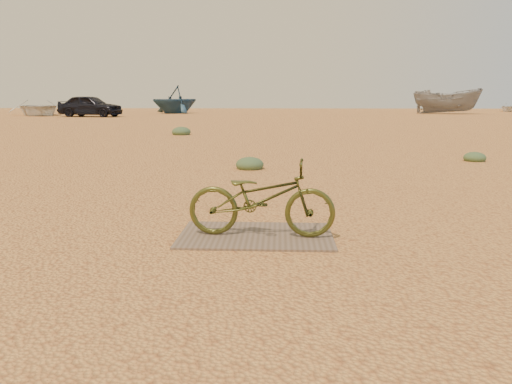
{
  "coord_description": "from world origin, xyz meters",
  "views": [
    {
      "loc": [
        0.17,
        -5.41,
        1.48
      ],
      "look_at": [
        -0.08,
        -0.24,
        0.49
      ],
      "focal_mm": 35.0,
      "sensor_mm": 36.0,
      "label": 1
    }
  ],
  "objects_px": {
    "car": "(90,106)",
    "boat_far_left": "(175,99)",
    "boat_near_left": "(38,108)",
    "boat_far_right": "(512,107)",
    "bicycle": "(261,198)",
    "plywood_board": "(256,235)",
    "boat_mid_right": "(447,101)"
  },
  "relations": [
    {
      "from": "car",
      "to": "boat_near_left",
      "type": "distance_m",
      "value": 5.75
    },
    {
      "from": "car",
      "to": "boat_far_right",
      "type": "relative_size",
      "value": 1.15
    },
    {
      "from": "plywood_board",
      "to": "boat_near_left",
      "type": "relative_size",
      "value": 0.27
    },
    {
      "from": "boat_far_left",
      "to": "boat_far_right",
      "type": "bearing_deg",
      "value": 53.96
    },
    {
      "from": "car",
      "to": "boat_far_left",
      "type": "xyz_separation_m",
      "value": [
        4.8,
        7.82,
        0.44
      ]
    },
    {
      "from": "bicycle",
      "to": "car",
      "type": "distance_m",
      "value": 35.03
    },
    {
      "from": "bicycle",
      "to": "boat_far_right",
      "type": "xyz_separation_m",
      "value": [
        23.62,
        47.13,
        -0.0
      ]
    },
    {
      "from": "boat_far_left",
      "to": "car",
      "type": "bearing_deg",
      "value": -79.96
    },
    {
      "from": "plywood_board",
      "to": "boat_far_left",
      "type": "height_order",
      "value": "boat_far_left"
    },
    {
      "from": "boat_near_left",
      "to": "boat_mid_right",
      "type": "xyz_separation_m",
      "value": [
        34.01,
        5.36,
        0.48
      ]
    },
    {
      "from": "boat_near_left",
      "to": "boat_far_left",
      "type": "xyz_separation_m",
      "value": [
        10.0,
        5.38,
        0.62
      ]
    },
    {
      "from": "car",
      "to": "boat_near_left",
      "type": "height_order",
      "value": "car"
    },
    {
      "from": "bicycle",
      "to": "car",
      "type": "height_order",
      "value": "car"
    },
    {
      "from": "boat_far_left",
      "to": "boat_mid_right",
      "type": "height_order",
      "value": "boat_far_left"
    },
    {
      "from": "bicycle",
      "to": "boat_far_right",
      "type": "height_order",
      "value": "boat_far_right"
    },
    {
      "from": "bicycle",
      "to": "boat_near_left",
      "type": "relative_size",
      "value": 0.26
    },
    {
      "from": "bicycle",
      "to": "boat_near_left",
      "type": "height_order",
      "value": "boat_near_left"
    },
    {
      "from": "bicycle",
      "to": "boat_far_left",
      "type": "xyz_separation_m",
      "value": [
        -9.23,
        39.92,
        0.81
      ]
    },
    {
      "from": "boat_far_left",
      "to": "boat_far_right",
      "type": "height_order",
      "value": "boat_far_left"
    },
    {
      "from": "boat_far_left",
      "to": "boat_mid_right",
      "type": "xyz_separation_m",
      "value": [
        24.01,
        -0.02,
        -0.14
      ]
    },
    {
      "from": "plywood_board",
      "to": "car",
      "type": "distance_m",
      "value": 34.98
    },
    {
      "from": "plywood_board",
      "to": "boat_far_right",
      "type": "relative_size",
      "value": 0.4
    },
    {
      "from": "boat_near_left",
      "to": "boat_far_right",
      "type": "relative_size",
      "value": 1.46
    },
    {
      "from": "boat_far_right",
      "to": "boat_mid_right",
      "type": "bearing_deg",
      "value": -106.07
    },
    {
      "from": "plywood_board",
      "to": "boat_far_right",
      "type": "xyz_separation_m",
      "value": [
        23.68,
        47.09,
        0.42
      ]
    },
    {
      "from": "boat_mid_right",
      "to": "boat_near_left",
      "type": "bearing_deg",
      "value": 111.46
    },
    {
      "from": "car",
      "to": "boat_mid_right",
      "type": "xyz_separation_m",
      "value": [
        28.81,
        7.8,
        0.29
      ]
    },
    {
      "from": "plywood_board",
      "to": "car",
      "type": "xyz_separation_m",
      "value": [
        -13.97,
        32.06,
        0.8
      ]
    },
    {
      "from": "bicycle",
      "to": "boat_mid_right",
      "type": "height_order",
      "value": "boat_mid_right"
    },
    {
      "from": "plywood_board",
      "to": "boat_far_left",
      "type": "distance_m",
      "value": 40.93
    },
    {
      "from": "car",
      "to": "boat_far_left",
      "type": "distance_m",
      "value": 9.19
    },
    {
      "from": "plywood_board",
      "to": "boat_mid_right",
      "type": "xyz_separation_m",
      "value": [
        14.84,
        39.86,
        1.09
      ]
    }
  ]
}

